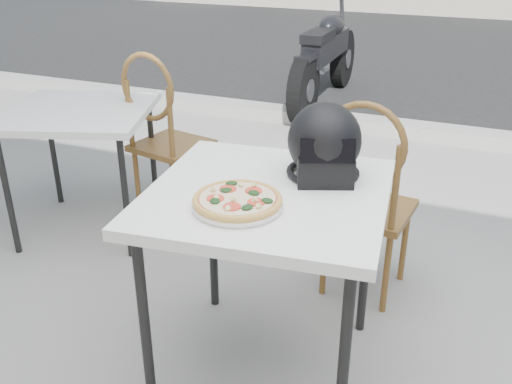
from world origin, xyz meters
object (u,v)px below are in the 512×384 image
at_px(cafe_table_main, 267,208).
at_px(cafe_table_side, 79,120).
at_px(helmet, 324,145).
at_px(cafe_chair_main, 366,191).
at_px(motorcycle, 326,58).
at_px(plate, 238,205).
at_px(pizza, 238,199).
at_px(cafe_chair_side, 162,128).

height_order(cafe_table_main, cafe_table_side, cafe_table_main).
distance_m(cafe_table_main, helmet, 0.33).
height_order(cafe_chair_main, motorcycle, motorcycle).
relative_size(cafe_chair_main, cafe_table_side, 1.02).
bearing_deg(cafe_table_main, helmet, 53.61).
xyz_separation_m(cafe_table_main, plate, (-0.04, -0.18, 0.09)).
height_order(pizza, cafe_chair_main, cafe_chair_main).
height_order(helmet, cafe_chair_main, helmet).
xyz_separation_m(helmet, motorcycle, (-1.10, 3.87, -0.50)).
xyz_separation_m(pizza, cafe_chair_main, (0.28, 0.87, -0.29)).
distance_m(cafe_table_main, cafe_chair_main, 0.76).
distance_m(cafe_chair_main, cafe_table_side, 1.75).
bearing_deg(helmet, cafe_table_side, 140.02).
bearing_deg(motorcycle, helmet, -74.98).
distance_m(cafe_chair_main, cafe_chair_side, 1.43).
relative_size(cafe_table_side, cafe_chair_side, 0.95).
bearing_deg(cafe_chair_side, cafe_table_main, 147.58).
xyz_separation_m(cafe_chair_main, cafe_table_side, (-1.75, 0.07, 0.12)).
distance_m(cafe_table_main, plate, 0.20).
bearing_deg(motorcycle, cafe_chair_main, -71.53).
height_order(pizza, motorcycle, motorcycle).
bearing_deg(motorcycle, cafe_table_side, -100.44).
bearing_deg(cafe_chair_main, motorcycle, -64.96).
bearing_deg(cafe_table_side, plate, -32.74).
bearing_deg(pizza, cafe_table_main, 76.40).
relative_size(cafe_table_main, motorcycle, 0.45).
relative_size(helmet, cafe_table_side, 0.37).
relative_size(cafe_chair_main, motorcycle, 0.48).
relative_size(plate, helmet, 0.95).
relative_size(plate, pizza, 0.91).
height_order(plate, helmet, helmet).
bearing_deg(plate, motorcycle, 102.00).
bearing_deg(helmet, motorcycle, 84.32).
bearing_deg(cafe_chair_main, pizza, 77.58).
bearing_deg(plate, helmet, 63.00).
height_order(cafe_table_side, motorcycle, motorcycle).
xyz_separation_m(cafe_table_main, cafe_chair_side, (-1.13, 1.07, -0.16)).
height_order(pizza, cafe_table_side, pizza).
bearing_deg(cafe_table_main, cafe_chair_main, 70.77).
bearing_deg(cafe_table_main, plate, -103.63).
xyz_separation_m(cafe_table_main, pizza, (-0.04, -0.18, 0.11)).
relative_size(cafe_table_main, cafe_table_side, 0.95).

